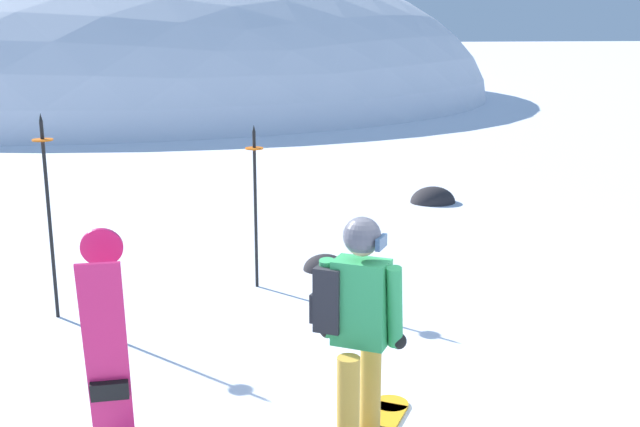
{
  "coord_description": "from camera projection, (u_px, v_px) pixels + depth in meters",
  "views": [
    {
      "loc": [
        -1.7,
        -4.17,
        2.89
      ],
      "look_at": [
        -0.21,
        3.4,
        1.0
      ],
      "focal_mm": 42.57,
      "sensor_mm": 36.0,
      "label": 1
    }
  ],
  "objects": [
    {
      "name": "ridge_peak_main",
      "position": [
        119.0,
        96.0,
        32.82
      ],
      "size": [
        31.6,
        28.44,
        12.7
      ],
      "color": "white",
      "rests_on": "ground"
    },
    {
      "name": "snowboarder_main",
      "position": [
        356.0,
        332.0,
        5.05
      ],
      "size": [
        1.12,
        1.59,
        1.71
      ],
      "color": "orange",
      "rests_on": "ground"
    },
    {
      "name": "spare_snowboard",
      "position": [
        107.0,
        348.0,
        5.04
      ],
      "size": [
        0.28,
        0.42,
        1.62
      ],
      "color": "#D11E5B",
      "rests_on": "ground"
    },
    {
      "name": "piste_marker_near",
      "position": [
        255.0,
        196.0,
        8.46
      ],
      "size": [
        0.2,
        0.2,
        1.86
      ],
      "color": "black",
      "rests_on": "ground"
    },
    {
      "name": "piste_marker_far",
      "position": [
        48.0,
        204.0,
        7.52
      ],
      "size": [
        0.2,
        0.2,
        2.09
      ],
      "color": "black",
      "rests_on": "ground"
    },
    {
      "name": "rock_mid",
      "position": [
        433.0,
        202.0,
        12.91
      ],
      "size": [
        0.77,
        0.66,
        0.54
      ],
      "color": "#282628",
      "rests_on": "ground"
    },
    {
      "name": "rock_small",
      "position": [
        325.0,
        269.0,
        9.34
      ],
      "size": [
        0.53,
        0.45,
        0.37
      ],
      "color": "#282628",
      "rests_on": "ground"
    }
  ]
}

